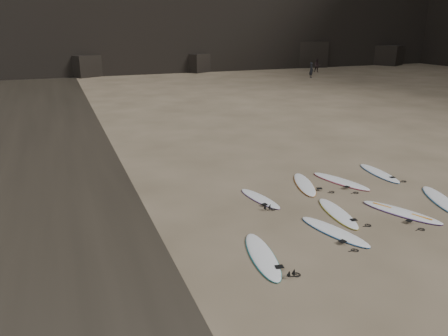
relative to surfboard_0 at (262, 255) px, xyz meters
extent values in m
plane|color=#897559|center=(4.65, 1.25, -0.05)|extent=(240.00, 240.00, 0.00)
cube|color=black|center=(12.65, 46.25, 1.11)|extent=(4.23, 4.46, 2.33)
cube|color=black|center=(29.65, 47.25, 1.75)|extent=(5.95, 5.19, 3.59)
cube|color=black|center=(42.65, 45.25, 1.39)|extent=(5.31, 5.56, 2.88)
cube|color=black|center=(-1.35, 46.25, 1.20)|extent=(4.49, 4.76, 2.49)
ellipsoid|color=white|center=(0.00, 0.00, 0.00)|extent=(1.10, 2.77, 0.10)
ellipsoid|color=white|center=(2.71, 0.54, 0.00)|extent=(1.31, 2.66, 0.09)
ellipsoid|color=white|center=(3.62, 1.65, 0.00)|extent=(0.99, 2.65, 0.09)
ellipsoid|color=white|center=(5.67, 0.93, 0.00)|extent=(1.73, 2.77, 0.10)
ellipsoid|color=white|center=(7.78, 1.24, 0.00)|extent=(1.66, 2.84, 0.10)
ellipsoid|color=white|center=(1.73, 3.76, -0.01)|extent=(0.96, 2.30, 0.08)
ellipsoid|color=white|center=(4.01, 4.44, 0.00)|extent=(1.43, 2.70, 0.09)
ellipsoid|color=white|center=(5.57, 4.22, 0.00)|extent=(1.47, 2.76, 0.10)
ellipsoid|color=white|center=(7.70, 4.47, 0.00)|extent=(0.82, 2.65, 0.09)
imported|color=black|center=(23.34, 35.13, 0.82)|extent=(0.46, 0.67, 1.74)
imported|color=black|center=(27.16, 39.83, 0.79)|extent=(1.03, 0.97, 1.68)
camera|label=1|loc=(-4.82, -9.54, 6.10)|focal=35.00mm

